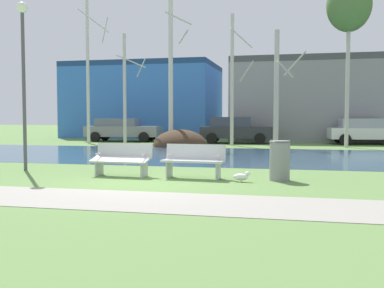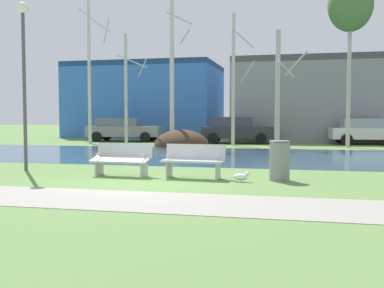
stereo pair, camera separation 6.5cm
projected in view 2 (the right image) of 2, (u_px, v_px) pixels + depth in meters
ground_plane at (215, 152)px, 20.55m from camera, size 120.00×120.00×0.00m
paved_path_strip at (105, 199)px, 8.73m from camera, size 60.00×2.04×0.01m
river_band at (207, 155)px, 18.77m from camera, size 80.00×8.87×0.01m
soil_mound at (181, 146)px, 24.69m from camera, size 2.93×3.17×1.81m
bench_left at (122, 158)px, 12.19m from camera, size 1.63×0.66×0.87m
bench_right at (194, 160)px, 11.75m from camera, size 1.63×0.66×0.87m
trash_bin at (280, 160)px, 11.32m from camera, size 0.53×0.53×0.99m
seagull at (241, 177)px, 11.09m from camera, size 0.44×0.16×0.26m
streetlamp at (24, 57)px, 13.29m from camera, size 0.32×0.32×4.90m
birch_far_left at (90, 63)px, 26.95m from camera, size 1.56×2.78×9.32m
birch_left at (127, 88)px, 25.97m from camera, size 1.41×2.60×6.29m
birch_center_left at (172, 61)px, 25.15m from camera, size 1.34×2.27×9.22m
birch_center at (234, 79)px, 25.02m from camera, size 1.29×2.28×7.20m
birch_center_right at (279, 88)px, 23.36m from camera, size 1.60×2.30×6.00m
birch_right at (350, 6)px, 23.19m from camera, size 2.26×2.26×9.32m
parked_van_nearest_grey at (124, 129)px, 29.48m from camera, size 4.88×2.32×1.48m
parked_sedan_second_dark at (236, 130)px, 27.32m from camera, size 4.34×2.18×1.57m
parked_hatch_third_white at (368, 131)px, 26.10m from camera, size 4.52×2.37×1.49m
building_blue_store at (147, 101)px, 36.50m from camera, size 11.26×7.59×5.71m
building_grey_warehouse at (355, 101)px, 31.87m from camera, size 16.25×9.87×5.42m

